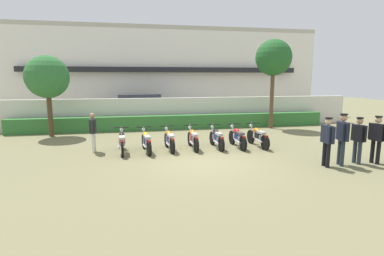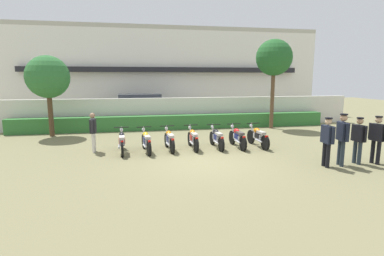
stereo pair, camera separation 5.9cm
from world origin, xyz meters
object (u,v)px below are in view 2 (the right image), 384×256
(motorcycle_in_row_2, at_px, (169,139))
(officer_1, at_px, (342,135))
(tree_near_inspector, at_px, (48,77))
(inspector_person, at_px, (93,129))
(motorcycle_in_row_0, at_px, (122,142))
(motorcycle_in_row_3, at_px, (193,138))
(parked_car, at_px, (142,108))
(motorcycle_in_row_6, at_px, (258,136))
(motorcycle_in_row_4, at_px, (217,138))
(motorcycle_in_row_5, at_px, (237,137))
(officer_0, at_px, (327,138))
(officer_2, at_px, (359,137))
(tree_far_side, at_px, (274,58))
(motorcycle_in_row_1, at_px, (146,141))
(officer_3, at_px, (377,136))

(motorcycle_in_row_2, distance_m, officer_1, 6.35)
(tree_near_inspector, relative_size, inspector_person, 2.56)
(motorcycle_in_row_0, bearing_deg, motorcycle_in_row_3, -89.89)
(parked_car, bearing_deg, motorcycle_in_row_6, -63.07)
(motorcycle_in_row_4, distance_m, motorcycle_in_row_5, 0.90)
(motorcycle_in_row_3, xyz_separation_m, officer_0, (3.85, -3.33, 0.53))
(tree_near_inspector, bearing_deg, motorcycle_in_row_6, -24.27)
(parked_car, distance_m, inspector_person, 8.05)
(officer_2, bearing_deg, motorcycle_in_row_0, -25.06)
(tree_near_inspector, bearing_deg, officer_1, -33.91)
(tree_far_side, height_order, inspector_person, tree_far_side)
(tree_near_inspector, xyz_separation_m, officer_1, (10.93, -7.35, -1.90))
(motorcycle_in_row_0, xyz_separation_m, motorcycle_in_row_3, (2.87, 0.14, -0.01))
(motorcycle_in_row_1, height_order, officer_1, officer_1)
(inspector_person, bearing_deg, parked_car, 74.78)
(tree_far_side, xyz_separation_m, inspector_person, (-9.48, -4.00, -3.10))
(parked_car, xyz_separation_m, motorcycle_in_row_6, (4.68, -8.13, -0.48))
(parked_car, height_order, motorcycle_in_row_4, parked_car)
(motorcycle_in_row_0, relative_size, motorcycle_in_row_1, 0.99)
(inspector_person, relative_size, officer_2, 0.97)
(motorcycle_in_row_5, bearing_deg, officer_2, -135.74)
(motorcycle_in_row_0, height_order, officer_3, officer_3)
(tree_far_side, relative_size, motorcycle_in_row_1, 2.67)
(tree_far_side, height_order, motorcycle_in_row_2, tree_far_side)
(tree_far_side, distance_m, motorcycle_in_row_3, 7.81)
(parked_car, distance_m, tree_far_side, 8.83)
(parked_car, height_order, motorcycle_in_row_2, parked_car)
(motorcycle_in_row_6, bearing_deg, motorcycle_in_row_5, 84.05)
(parked_car, xyz_separation_m, motorcycle_in_row_3, (1.87, -8.00, -0.49))
(parked_car, relative_size, officer_3, 2.77)
(tree_near_inspector, distance_m, officer_3, 14.43)
(tree_far_side, bearing_deg, motorcycle_in_row_5, -129.70)
(tree_near_inspector, xyz_separation_m, inspector_person, (2.52, -3.83, -2.03))
(officer_3, bearing_deg, officer_0, -10.83)
(tree_far_side, bearing_deg, motorcycle_in_row_2, -146.63)
(officer_2, bearing_deg, officer_3, 164.91)
(motorcycle_in_row_4, xyz_separation_m, motorcycle_in_row_5, (0.89, -0.07, 0.01))
(parked_car, height_order, officer_0, parked_car)
(tree_far_side, distance_m, motorcycle_in_row_2, 8.56)
(motorcycle_in_row_4, height_order, officer_3, officer_3)
(motorcycle_in_row_2, height_order, officer_0, officer_0)
(inspector_person, distance_m, officer_2, 9.74)
(motorcycle_in_row_4, bearing_deg, officer_2, -129.44)
(tree_far_side, relative_size, motorcycle_in_row_3, 2.81)
(motorcycle_in_row_4, bearing_deg, officer_3, -126.65)
(motorcycle_in_row_1, relative_size, motorcycle_in_row_2, 1.05)
(motorcycle_in_row_6, distance_m, officer_2, 3.88)
(officer_1, xyz_separation_m, officer_2, (0.70, 0.08, -0.11))
(officer_0, xyz_separation_m, officer_3, (1.90, 0.01, 0.00))
(motorcycle_in_row_0, height_order, motorcycle_in_row_6, motorcycle_in_row_0)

